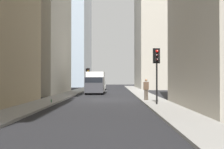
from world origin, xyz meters
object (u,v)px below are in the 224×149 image
at_px(delivery_truck, 95,82).
at_px(traffic_light_foreground, 157,63).
at_px(sedan_white, 101,86).
at_px(discarded_bottle, 51,101).
at_px(pedestrian, 146,88).
at_px(traffic_light_midblock, 88,73).
at_px(traffic_light_far_junction, 87,74).

xyz_separation_m(delivery_truck, traffic_light_foreground, (-17.02, -5.55, 1.65)).
bearing_deg(sedan_white, discarded_bottle, 175.45).
xyz_separation_m(traffic_light_foreground, pedestrian, (4.00, 0.34, -1.98)).
xyz_separation_m(delivery_truck, traffic_light_midblock, (15.44, 2.36, 1.43)).
relative_size(delivery_truck, discarded_bottle, 23.93).
bearing_deg(delivery_truck, traffic_light_far_junction, 9.29).
bearing_deg(pedestrian, delivery_truck, 21.79).
relative_size(delivery_truck, traffic_light_far_junction, 1.76).
bearing_deg(sedan_white, traffic_light_far_junction, 52.18).
height_order(pedestrian, discarded_bottle, pedestrian).
height_order(traffic_light_foreground, traffic_light_midblock, traffic_light_foreground).
height_order(sedan_white, discarded_bottle, sedan_white).
bearing_deg(discarded_bottle, pedestrian, -71.57).
bearing_deg(sedan_white, pedestrian, -169.17).
bearing_deg(discarded_bottle, traffic_light_far_junction, 0.53).
relative_size(traffic_light_foreground, traffic_light_far_junction, 1.10).
bearing_deg(traffic_light_midblock, sedan_white, -117.79).
height_order(traffic_light_far_junction, discarded_bottle, traffic_light_far_junction).
relative_size(sedan_white, pedestrian, 2.38).
relative_size(traffic_light_foreground, discarded_bottle, 14.96).
bearing_deg(pedestrian, sedan_white, 10.83).
bearing_deg(traffic_light_far_junction, discarded_bottle, -179.47).
xyz_separation_m(traffic_light_midblock, pedestrian, (-28.46, -7.57, -1.76)).
bearing_deg(delivery_truck, sedan_white, -0.00).
bearing_deg(sedan_white, traffic_light_foreground, -169.92).
height_order(sedan_white, traffic_light_foreground, traffic_light_foreground).
xyz_separation_m(traffic_light_foreground, traffic_light_far_junction, (33.28, 8.21, -0.27)).
height_order(traffic_light_midblock, pedestrian, traffic_light_midblock).
xyz_separation_m(pedestrian, discarded_bottle, (-2.52, 7.57, -0.88)).
distance_m(delivery_truck, discarded_bottle, 15.78).
bearing_deg(discarded_bottle, traffic_light_midblock, -0.01).
xyz_separation_m(sedan_white, discarded_bottle, (-29.74, 2.36, -0.42)).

